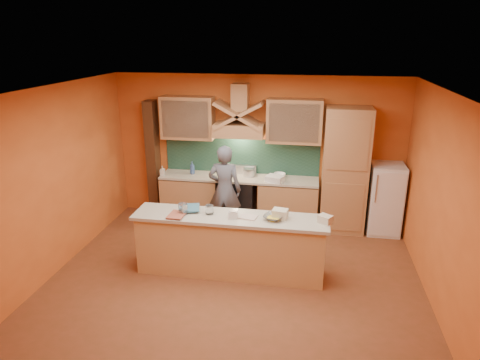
% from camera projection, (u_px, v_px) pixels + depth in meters
% --- Properties ---
extents(floor, '(5.50, 5.00, 0.01)m').
position_uv_depth(floor, '(233.00, 283.00, 6.32)').
color(floor, brown).
rests_on(floor, ground).
extents(ceiling, '(5.50, 5.00, 0.01)m').
position_uv_depth(ceiling, '(232.00, 92.00, 5.41)').
color(ceiling, white).
rests_on(ceiling, wall_back).
extents(wall_back, '(5.50, 0.02, 2.80)m').
position_uv_depth(wall_back, '(257.00, 149.00, 8.20)').
color(wall_back, orange).
rests_on(wall_back, floor).
extents(wall_front, '(5.50, 0.02, 2.80)m').
position_uv_depth(wall_front, '(176.00, 301.00, 3.53)').
color(wall_front, orange).
rests_on(wall_front, floor).
extents(wall_left, '(0.02, 5.00, 2.80)m').
position_uv_depth(wall_left, '(50.00, 183.00, 6.31)').
color(wall_left, orange).
rests_on(wall_left, floor).
extents(wall_right, '(0.02, 5.00, 2.80)m').
position_uv_depth(wall_right, '(445.00, 208.00, 5.42)').
color(wall_right, orange).
rests_on(wall_right, floor).
extents(base_cabinet_left, '(1.10, 0.60, 0.86)m').
position_uv_depth(base_cabinet_left, '(192.00, 198.00, 8.43)').
color(base_cabinet_left, tan).
rests_on(base_cabinet_left, floor).
extents(base_cabinet_right, '(1.10, 0.60, 0.86)m').
position_uv_depth(base_cabinet_right, '(288.00, 204.00, 8.13)').
color(base_cabinet_right, tan).
rests_on(base_cabinet_right, floor).
extents(counter_top, '(3.00, 0.62, 0.04)m').
position_uv_depth(counter_top, '(239.00, 178.00, 8.13)').
color(counter_top, '#B8AF9C').
rests_on(counter_top, base_cabinet_left).
extents(stove, '(0.60, 0.58, 0.90)m').
position_uv_depth(stove, '(239.00, 200.00, 8.27)').
color(stove, black).
rests_on(stove, floor).
extents(backsplash, '(3.00, 0.03, 0.70)m').
position_uv_depth(backsplash, '(241.00, 156.00, 8.28)').
color(backsplash, '#1C3E32').
rests_on(backsplash, wall_back).
extents(range_hood, '(0.92, 0.50, 0.24)m').
position_uv_depth(range_hood, '(239.00, 130.00, 7.88)').
color(range_hood, tan).
rests_on(range_hood, wall_back).
extents(hood_chimney, '(0.30, 0.30, 0.50)m').
position_uv_depth(hood_chimney, '(240.00, 97.00, 7.78)').
color(hood_chimney, tan).
rests_on(hood_chimney, wall_back).
extents(upper_cabinet_left, '(1.00, 0.35, 0.80)m').
position_uv_depth(upper_cabinet_left, '(188.00, 118.00, 8.05)').
color(upper_cabinet_left, tan).
rests_on(upper_cabinet_left, wall_back).
extents(upper_cabinet_right, '(1.00, 0.35, 0.80)m').
position_uv_depth(upper_cabinet_right, '(294.00, 121.00, 7.73)').
color(upper_cabinet_right, tan).
rests_on(upper_cabinet_right, wall_back).
extents(pantry_column, '(0.80, 0.60, 2.30)m').
position_uv_depth(pantry_column, '(345.00, 171.00, 7.73)').
color(pantry_column, tan).
rests_on(pantry_column, floor).
extents(fridge, '(0.58, 0.60, 1.30)m').
position_uv_depth(fridge, '(385.00, 199.00, 7.77)').
color(fridge, white).
rests_on(fridge, floor).
extents(trim_column_left, '(0.20, 0.30, 2.30)m').
position_uv_depth(trim_column_left, '(153.00, 159.00, 8.47)').
color(trim_column_left, '#472816').
rests_on(trim_column_left, floor).
extents(island_body, '(2.80, 0.55, 0.88)m').
position_uv_depth(island_body, '(230.00, 247.00, 6.47)').
color(island_body, tan).
rests_on(island_body, floor).
extents(island_top, '(2.90, 0.62, 0.05)m').
position_uv_depth(island_top, '(230.00, 218.00, 6.32)').
color(island_top, '#B8AF9C').
rests_on(island_top, island_body).
extents(person, '(0.61, 0.41, 1.65)m').
position_uv_depth(person, '(225.00, 190.00, 7.72)').
color(person, slate).
rests_on(person, floor).
extents(pot_large, '(0.28, 0.28, 0.15)m').
position_uv_depth(pot_large, '(226.00, 175.00, 8.03)').
color(pot_large, '#B0B0B7').
rests_on(pot_large, stove).
extents(pot_small, '(0.23, 0.23, 0.15)m').
position_uv_depth(pot_small, '(249.00, 173.00, 8.16)').
color(pot_small, silver).
rests_on(pot_small, stove).
extents(soap_bottle_a, '(0.10, 0.10, 0.20)m').
position_uv_depth(soap_bottle_a, '(162.00, 171.00, 8.15)').
color(soap_bottle_a, beige).
rests_on(soap_bottle_a, counter_top).
extents(soap_bottle_b, '(0.10, 0.10, 0.25)m').
position_uv_depth(soap_bottle_b, '(192.00, 168.00, 8.26)').
color(soap_bottle_b, '#33518C').
rests_on(soap_bottle_b, counter_top).
extents(bowl_back, '(0.29, 0.29, 0.07)m').
position_uv_depth(bowl_back, '(280.00, 175.00, 8.11)').
color(bowl_back, white).
rests_on(bowl_back, counter_top).
extents(dish_rack, '(0.37, 0.33, 0.11)m').
position_uv_depth(dish_rack, '(275.00, 179.00, 7.85)').
color(dish_rack, white).
rests_on(dish_rack, counter_top).
extents(book_lower, '(0.25, 0.33, 0.03)m').
position_uv_depth(book_lower, '(169.00, 214.00, 6.33)').
color(book_lower, '#A34F3A').
rests_on(book_lower, island_top).
extents(book_upper, '(0.31, 0.38, 0.02)m').
position_uv_depth(book_upper, '(184.00, 208.00, 6.50)').
color(book_upper, '#3C6D85').
rests_on(book_upper, island_top).
extents(jar_large, '(0.17, 0.17, 0.16)m').
position_uv_depth(jar_large, '(183.00, 209.00, 6.36)').
color(jar_large, silver).
rests_on(jar_large, island_top).
extents(jar_small, '(0.13, 0.13, 0.14)m').
position_uv_depth(jar_small, '(209.00, 210.00, 6.36)').
color(jar_small, white).
rests_on(jar_small, island_top).
extents(kitchen_scale, '(0.15, 0.15, 0.11)m').
position_uv_depth(kitchen_scale, '(233.00, 214.00, 6.23)').
color(kitchen_scale, white).
rests_on(kitchen_scale, island_top).
extents(mixing_bowl, '(0.35, 0.35, 0.07)m').
position_uv_depth(mixing_bowl, '(273.00, 217.00, 6.17)').
color(mixing_bowl, silver).
rests_on(mixing_bowl, island_top).
extents(cloth, '(0.29, 0.24, 0.02)m').
position_uv_depth(cloth, '(248.00, 217.00, 6.26)').
color(cloth, beige).
rests_on(cloth, island_top).
extents(grocery_bag_a, '(0.24, 0.21, 0.14)m').
position_uv_depth(grocery_bag_a, '(280.00, 214.00, 6.21)').
color(grocery_bag_a, beige).
rests_on(grocery_bag_a, island_top).
extents(grocery_bag_b, '(0.23, 0.22, 0.11)m').
position_uv_depth(grocery_bag_b, '(325.00, 219.00, 6.06)').
color(grocery_bag_b, beige).
rests_on(grocery_bag_b, island_top).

